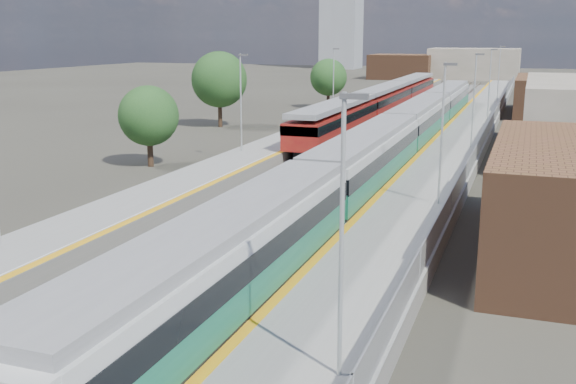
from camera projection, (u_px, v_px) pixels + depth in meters
The scene contains 11 objects.
ground at pixel (407, 141), 64.38m from camera, with size 320.00×320.00×0.00m, color #47443A.
ballast_bed at pixel (389, 136), 67.40m from camera, with size 10.50×155.00×0.06m, color #565451.
tracks at pixel (398, 133), 68.73m from camera, with size 8.96×160.00×0.17m.
platform_right at pixel (466, 135), 64.81m from camera, with size 4.70×155.00×8.52m.
platform_left at pixel (324, 128), 69.52m from camera, with size 4.30×155.00×8.52m.
buildings at pixel (397, 32), 149.14m from camera, with size 72.00×185.50×40.00m.
green_train at pixel (398, 136), 51.61m from camera, with size 3.04×84.60×3.35m.
red_train at pixel (384, 101), 79.76m from camera, with size 3.08×62.46×3.89m.
tree_a at pixel (149, 116), 51.06m from camera, with size 4.59×4.59×6.21m.
tree_b at pixel (219, 80), 73.24m from camera, with size 6.08×6.08×8.24m.
tree_c at pixel (328, 77), 92.05m from camera, with size 5.03×5.03×6.82m.
Camera 1 is at (10.85, -13.90, 9.84)m, focal length 42.00 mm.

